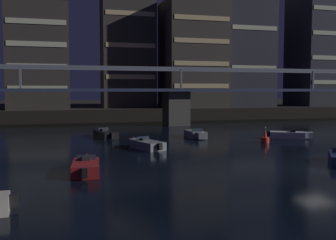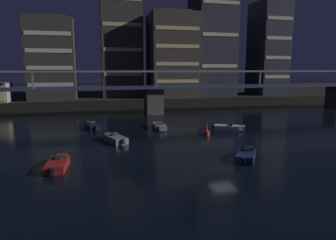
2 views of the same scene
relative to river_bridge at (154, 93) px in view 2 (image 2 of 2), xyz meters
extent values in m
plane|color=black|center=(0.00, -37.36, -4.58)|extent=(400.00, 400.00, 0.00)
cube|color=black|center=(0.00, 48.01, -3.48)|extent=(240.00, 80.00, 2.20)
cube|color=#4C4944|center=(0.00, 0.01, -1.80)|extent=(3.60, 4.40, 5.55)
cube|color=#2D3856|center=(0.00, 0.01, 1.20)|extent=(101.28, 6.40, 0.45)
cube|color=slate|center=(0.00, -2.89, 4.62)|extent=(101.28, 0.36, 0.36)
cube|color=slate|center=(0.00, 2.91, 4.62)|extent=(101.28, 0.36, 0.36)
cube|color=slate|center=(-23.82, -2.89, 3.02)|extent=(0.30, 0.30, 3.20)
cube|color=slate|center=(0.00, -2.89, 3.02)|extent=(0.30, 0.30, 3.20)
cube|color=slate|center=(23.82, -2.89, 3.02)|extent=(0.30, 0.30, 3.20)
cube|color=#38332D|center=(-22.39, 16.14, 7.36)|extent=(11.05, 10.50, 19.47)
cube|color=beige|center=(-22.39, 10.84, 1.52)|extent=(10.17, 0.10, 0.90)
cube|color=beige|center=(-22.39, 10.84, 5.41)|extent=(10.17, 0.10, 0.90)
cube|color=beige|center=(-22.39, 10.84, 9.31)|extent=(10.17, 0.10, 0.90)
cube|color=beige|center=(-22.39, 10.84, 13.20)|extent=(10.17, 0.10, 0.90)
cube|color=#38332D|center=(-22.39, 16.14, 17.40)|extent=(7.74, 7.35, 0.60)
cube|color=#38332D|center=(-4.95, 19.53, 13.25)|extent=(10.73, 8.06, 31.25)
cube|color=beige|center=(-4.95, 15.45, 3.87)|extent=(9.87, 0.10, 0.90)
cube|color=beige|center=(-4.95, 15.45, 10.12)|extent=(9.87, 0.10, 0.90)
cube|color=beige|center=(-4.95, 15.45, 16.37)|extent=(9.87, 0.10, 0.90)
cube|color=#38332D|center=(8.42, 16.84, 8.65)|extent=(12.36, 11.89, 22.05)
cube|color=beige|center=(8.42, 10.85, 2.03)|extent=(11.38, 0.10, 0.90)
cube|color=beige|center=(8.42, 10.85, 6.44)|extent=(11.38, 0.10, 0.90)
cube|color=beige|center=(8.42, 10.85, 10.85)|extent=(11.38, 0.10, 0.90)
cube|color=beige|center=(8.42, 10.85, 15.26)|extent=(11.38, 0.10, 0.90)
cube|color=#38332D|center=(8.42, 16.84, 19.97)|extent=(8.66, 8.33, 0.60)
cube|color=#282833|center=(21.26, 20.15, 18.54)|extent=(11.18, 12.49, 41.83)
cube|color=beige|center=(21.26, 13.85, 5.99)|extent=(10.29, 0.10, 0.90)
cube|color=beige|center=(21.26, 13.85, 14.35)|extent=(10.29, 0.10, 0.90)
cube|color=beige|center=(21.26, 13.85, 22.72)|extent=(10.29, 0.10, 0.90)
cube|color=#282833|center=(38.36, 18.18, 11.04)|extent=(8.53, 11.04, 26.82)
cube|color=beige|center=(38.36, 12.61, 2.99)|extent=(7.85, 0.10, 0.90)
cube|color=beige|center=(38.36, 12.61, 8.35)|extent=(7.85, 0.10, 0.90)
cube|color=beige|center=(38.36, 12.61, 13.72)|extent=(7.85, 0.10, 0.90)
cube|color=beige|center=(38.36, 12.61, 19.08)|extent=(7.85, 0.10, 0.90)
cube|color=#282833|center=(38.36, 18.18, 24.75)|extent=(5.97, 7.73, 0.60)
cube|color=gray|center=(-10.01, -25.01, -4.18)|extent=(3.07, 4.29, 0.80)
cube|color=gray|center=(-10.86, -22.76, -4.13)|extent=(1.24, 1.19, 0.70)
cube|color=#283342|center=(-10.31, -24.22, -3.60)|extent=(1.30, 0.57, 0.36)
cube|color=#262628|center=(-10.22, -24.45, -3.66)|extent=(0.67, 0.57, 0.24)
cube|color=black|center=(-9.25, -27.03, -4.08)|extent=(0.46, 0.46, 0.60)
sphere|color=red|center=(-10.95, -22.53, -3.70)|extent=(0.12, 0.12, 0.12)
cube|color=#19234C|center=(3.00, -36.42, -4.18)|extent=(3.67, 4.25, 0.80)
cube|color=#19234C|center=(4.34, -34.43, -4.13)|extent=(1.32, 1.30, 0.70)
cube|color=#283342|center=(3.48, -35.72, -3.60)|extent=(1.18, 0.84, 0.36)
cube|color=#262628|center=(3.34, -35.93, -3.66)|extent=(0.69, 0.64, 0.24)
cube|color=black|center=(1.80, -38.21, -4.08)|extent=(0.50, 0.50, 0.60)
sphere|color=red|center=(4.48, -34.22, -3.70)|extent=(0.12, 0.12, 0.12)
cube|color=gray|center=(-2.42, -17.11, -4.18)|extent=(1.88, 3.95, 0.80)
cube|color=gray|center=(-2.47, -19.51, -4.13)|extent=(1.01, 0.92, 0.70)
cube|color=#283342|center=(-2.44, -17.96, -3.60)|extent=(1.35, 0.13, 0.36)
cube|color=#262628|center=(-2.43, -17.71, -3.66)|extent=(0.57, 0.41, 0.24)
cube|color=black|center=(-2.37, -14.95, -4.08)|extent=(0.37, 0.37, 0.60)
sphere|color=beige|center=(-2.48, -19.76, -3.70)|extent=(0.12, 0.12, 0.12)
cube|color=black|center=(-13.02, -14.75, -4.18)|extent=(2.78, 4.25, 0.80)
cube|color=black|center=(-13.67, -12.43, -4.13)|extent=(1.20, 1.13, 0.70)
cube|color=#283342|center=(-13.25, -13.93, -3.60)|extent=(1.33, 0.46, 0.36)
cube|color=#262628|center=(-13.18, -14.17, -3.66)|extent=(0.65, 0.54, 0.24)
cube|color=black|center=(-12.45, -16.82, -4.08)|extent=(0.44, 0.44, 0.60)
sphere|color=#33D84C|center=(-13.74, -12.19, -3.70)|extent=(0.12, 0.12, 0.12)
cube|color=maroon|center=(-16.36, -34.92, -4.18)|extent=(2.11, 4.04, 0.80)
cube|color=maroon|center=(-16.17, -32.52, -4.13)|extent=(1.06, 0.98, 0.70)
cube|color=#283342|center=(-16.30, -34.07, -3.60)|extent=(1.35, 0.21, 0.36)
cube|color=#262628|center=(-16.32, -34.32, -3.66)|extent=(0.59, 0.44, 0.24)
cube|color=black|center=(-16.54, -37.06, -4.08)|extent=(0.39, 0.39, 0.60)
sphere|color=red|center=(-16.15, -32.27, -3.70)|extent=(0.12, 0.12, 0.12)
cube|color=silver|center=(7.79, -20.94, -4.18)|extent=(4.30, 3.41, 0.80)
cube|color=silver|center=(9.92, -22.06, -4.13)|extent=(1.26, 1.29, 0.70)
cube|color=#283342|center=(8.54, -21.33, -3.60)|extent=(0.72, 1.24, 0.36)
cube|color=#262628|center=(8.32, -21.22, -3.66)|extent=(0.61, 0.68, 0.24)
cube|color=black|center=(5.88, -19.94, -4.08)|extent=(0.49, 0.49, 0.60)
sphere|color=#33D84C|center=(10.14, -22.17, -3.70)|extent=(0.12, 0.12, 0.12)
cylinder|color=red|center=(3.35, -23.76, -4.28)|extent=(0.90, 0.90, 0.60)
cone|color=red|center=(3.35, -23.76, -3.48)|extent=(0.36, 0.36, 1.00)
sphere|color=#F2EAB2|center=(3.35, -23.76, -2.90)|extent=(0.16, 0.16, 0.16)
camera|label=1|loc=(-17.59, -61.73, 1.08)|focal=41.53mm
camera|label=2|loc=(-12.63, -65.22, 5.01)|focal=32.61mm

